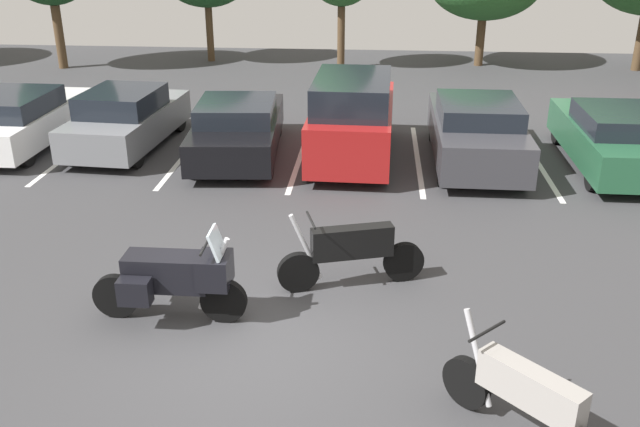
% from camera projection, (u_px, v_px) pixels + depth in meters
% --- Properties ---
extents(ground, '(44.00, 44.00, 0.10)m').
position_uv_depth(ground, '(251.00, 343.00, 9.39)').
color(ground, '#38383A').
extents(motorcycle_touring, '(2.20, 0.97, 1.42)m').
position_uv_depth(motorcycle_touring, '(174.00, 277.00, 9.60)').
color(motorcycle_touring, black).
rests_on(motorcycle_touring, ground).
extents(motorcycle_second, '(1.66, 1.67, 1.26)m').
position_uv_depth(motorcycle_second, '(527.00, 399.00, 7.37)').
color(motorcycle_second, black).
rests_on(motorcycle_second, ground).
extents(motorcycle_third, '(2.24, 0.87, 1.28)m').
position_uv_depth(motorcycle_third, '(351.00, 252.00, 10.52)').
color(motorcycle_third, black).
rests_on(motorcycle_third, ground).
extents(parking_stripes, '(19.50, 5.13, 0.01)m').
position_uv_depth(parking_stripes, '(244.00, 154.00, 16.65)').
color(parking_stripes, silver).
rests_on(parking_stripes, ground).
extents(car_white, '(2.01, 4.63, 1.38)m').
position_uv_depth(car_white, '(19.00, 119.00, 17.00)').
color(car_white, white).
rests_on(car_white, ground).
extents(car_grey, '(2.04, 4.39, 1.45)m').
position_uv_depth(car_grey, '(127.00, 119.00, 16.87)').
color(car_grey, slate).
rests_on(car_grey, ground).
extents(car_black, '(2.21, 4.70, 1.35)m').
position_uv_depth(car_black, '(238.00, 128.00, 16.30)').
color(car_black, black).
rests_on(car_black, ground).
extents(car_red, '(1.91, 4.64, 2.00)m').
position_uv_depth(car_red, '(353.00, 118.00, 15.91)').
color(car_red, maroon).
rests_on(car_red, ground).
extents(car_charcoal, '(1.92, 4.67, 1.49)m').
position_uv_depth(car_charcoal, '(476.00, 132.00, 15.78)').
color(car_charcoal, '#38383D').
rests_on(car_charcoal, ground).
extents(car_green, '(1.92, 4.76, 1.39)m').
position_uv_depth(car_green, '(615.00, 137.00, 15.54)').
color(car_green, '#235638').
rests_on(car_green, ground).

